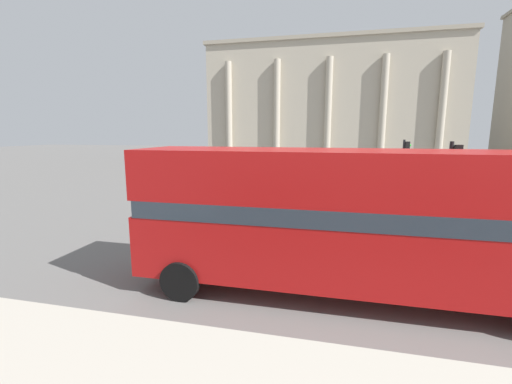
# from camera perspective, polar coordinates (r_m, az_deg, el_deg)

# --- Properties ---
(double_decker_bus) EXTENTS (11.28, 2.67, 3.93)m
(double_decker_bus) POSITION_cam_1_polar(r_m,az_deg,el_deg) (9.18, 15.35, -4.02)
(double_decker_bus) COLOR black
(double_decker_bus) RESTS_ON ground_plane
(plaza_building_left) EXTENTS (35.22, 13.12, 16.99)m
(plaza_building_left) POSITION_cam_1_polar(r_m,az_deg,el_deg) (54.19, 12.18, 14.13)
(plaza_building_left) COLOR #B2A893
(plaza_building_left) RESTS_ON ground_plane
(traffic_light_near) EXTENTS (0.42, 0.24, 4.10)m
(traffic_light_near) POSITION_cam_1_polar(r_m,az_deg,el_deg) (11.90, 29.62, 0.41)
(traffic_light_near) COLOR black
(traffic_light_near) RESTS_ON ground_plane
(traffic_light_mid) EXTENTS (0.42, 0.24, 3.97)m
(traffic_light_mid) POSITION_cam_1_polar(r_m,az_deg,el_deg) (20.42, 23.44, 4.13)
(traffic_light_mid) COLOR black
(traffic_light_mid) RESTS_ON ground_plane
(pedestrian_white) EXTENTS (0.32, 0.32, 1.66)m
(pedestrian_white) POSITION_cam_1_polar(r_m,az_deg,el_deg) (35.23, 3.59, 4.39)
(pedestrian_white) COLOR #282B33
(pedestrian_white) RESTS_ON ground_plane
(pedestrian_red) EXTENTS (0.32, 0.32, 1.65)m
(pedestrian_red) POSITION_cam_1_polar(r_m,az_deg,el_deg) (21.27, 20.99, 0.03)
(pedestrian_red) COLOR #282B33
(pedestrian_red) RESTS_ON ground_plane
(pedestrian_black) EXTENTS (0.32, 0.32, 1.65)m
(pedestrian_black) POSITION_cam_1_polar(r_m,az_deg,el_deg) (32.87, 32.44, 2.43)
(pedestrian_black) COLOR #282B33
(pedestrian_black) RESTS_ON ground_plane
(pedestrian_blue) EXTENTS (0.32, 0.32, 1.65)m
(pedestrian_blue) POSITION_cam_1_polar(r_m,az_deg,el_deg) (16.89, 12.80, -1.99)
(pedestrian_blue) COLOR #282B33
(pedestrian_blue) RESTS_ON ground_plane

